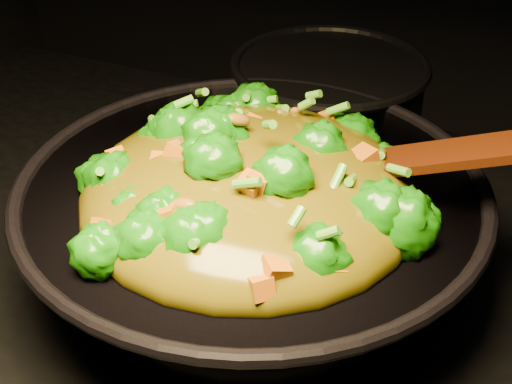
% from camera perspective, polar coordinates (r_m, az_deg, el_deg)
% --- Properties ---
extents(wok, '(0.51, 0.51, 0.13)m').
position_cam_1_polar(wok, '(0.75, -0.32, -3.53)').
color(wok, black).
rests_on(wok, stovetop).
extents(stir_fry, '(0.33, 0.33, 0.11)m').
position_cam_1_polar(stir_fry, '(0.66, -0.56, 3.32)').
color(stir_fry, '#197208').
rests_on(stir_fry, wok).
extents(spatula, '(0.31, 0.05, 0.13)m').
position_cam_1_polar(spatula, '(0.68, 15.07, 2.90)').
color(spatula, '#3E1606').
rests_on(spatula, wok).
extents(back_pot, '(0.29, 0.29, 0.14)m').
position_cam_1_polar(back_pot, '(0.98, 5.71, 6.61)').
color(back_pot, black).
rests_on(back_pot, stovetop).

